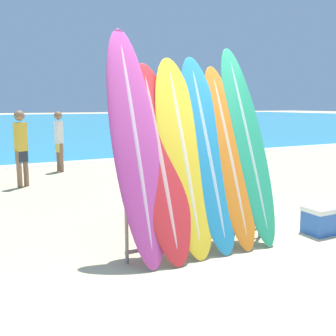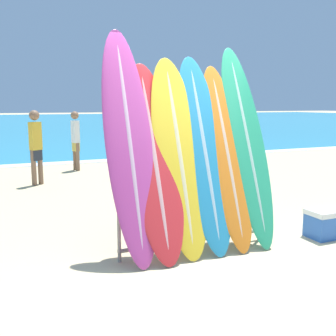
{
  "view_description": "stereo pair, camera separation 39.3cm",
  "coord_description": "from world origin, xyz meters",
  "px_view_note": "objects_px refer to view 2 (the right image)",
  "views": [
    {
      "loc": [
        -2.55,
        -3.34,
        1.69
      ],
      "look_at": [
        -0.18,
        1.22,
        0.86
      ],
      "focal_mm": 42.0,
      "sensor_mm": 36.0,
      "label": 1
    },
    {
      "loc": [
        -2.2,
        -3.51,
        1.69
      ],
      "look_at": [
        -0.18,
        1.22,
        0.86
      ],
      "focal_mm": 42.0,
      "sensor_mm": 36.0,
      "label": 2
    }
  ],
  "objects_px": {
    "surfboard_slot_3": "(204,152)",
    "person_near_water": "(204,140)",
    "surfboard_slot_0": "(129,143)",
    "surfboard_slot_2": "(179,155)",
    "surfboard_slot_1": "(154,159)",
    "surfboard_rack": "(195,212)",
    "cooler_box": "(326,223)",
    "person_mid_beach": "(76,138)",
    "person_far_left": "(36,145)",
    "surfboard_slot_5": "(247,143)",
    "surfboard_slot_4": "(227,155)"
  },
  "relations": [
    {
      "from": "person_mid_beach",
      "to": "surfboard_slot_1",
      "type": "bearing_deg",
      "value": 162.8
    },
    {
      "from": "person_mid_beach",
      "to": "person_far_left",
      "type": "relative_size",
      "value": 0.97
    },
    {
      "from": "surfboard_rack",
      "to": "cooler_box",
      "type": "bearing_deg",
      "value": -8.03
    },
    {
      "from": "person_far_left",
      "to": "surfboard_rack",
      "type": "bearing_deg",
      "value": 76.25
    },
    {
      "from": "surfboard_slot_3",
      "to": "person_mid_beach",
      "type": "height_order",
      "value": "surfboard_slot_3"
    },
    {
      "from": "person_mid_beach",
      "to": "cooler_box",
      "type": "relative_size",
      "value": 3.27
    },
    {
      "from": "surfboard_slot_1",
      "to": "surfboard_slot_0",
      "type": "bearing_deg",
      "value": 170.15
    },
    {
      "from": "surfboard_slot_3",
      "to": "person_far_left",
      "type": "bearing_deg",
      "value": 108.14
    },
    {
      "from": "surfboard_slot_2",
      "to": "person_near_water",
      "type": "bearing_deg",
      "value": 57.74
    },
    {
      "from": "surfboard_rack",
      "to": "person_near_water",
      "type": "relative_size",
      "value": 1.07
    },
    {
      "from": "surfboard_slot_5",
      "to": "surfboard_slot_2",
      "type": "bearing_deg",
      "value": -177.76
    },
    {
      "from": "surfboard_rack",
      "to": "cooler_box",
      "type": "xyz_separation_m",
      "value": [
        1.76,
        -0.25,
        -0.27
      ]
    },
    {
      "from": "surfboard_slot_1",
      "to": "surfboard_slot_3",
      "type": "distance_m",
      "value": 0.63
    },
    {
      "from": "surfboard_slot_1",
      "to": "surfboard_slot_4",
      "type": "height_order",
      "value": "surfboard_slot_4"
    },
    {
      "from": "surfboard_slot_0",
      "to": "surfboard_slot_3",
      "type": "xyz_separation_m",
      "value": [
        0.9,
        -0.04,
        -0.13
      ]
    },
    {
      "from": "surfboard_slot_4",
      "to": "surfboard_slot_2",
      "type": "bearing_deg",
      "value": 179.1
    },
    {
      "from": "surfboard_slot_4",
      "to": "person_mid_beach",
      "type": "relative_size",
      "value": 1.43
    },
    {
      "from": "surfboard_slot_1",
      "to": "person_mid_beach",
      "type": "relative_size",
      "value": 1.43
    },
    {
      "from": "surfboard_slot_0",
      "to": "surfboard_slot_4",
      "type": "distance_m",
      "value": 1.21
    },
    {
      "from": "cooler_box",
      "to": "person_mid_beach",
      "type": "bearing_deg",
      "value": 107.22
    },
    {
      "from": "surfboard_slot_2",
      "to": "cooler_box",
      "type": "xyz_separation_m",
      "value": [
        1.92,
        -0.33,
        -0.94
      ]
    },
    {
      "from": "surfboard_slot_0",
      "to": "surfboard_slot_5",
      "type": "xyz_separation_m",
      "value": [
        1.51,
        -0.01,
        -0.06
      ]
    },
    {
      "from": "surfboard_slot_0",
      "to": "person_mid_beach",
      "type": "height_order",
      "value": "surfboard_slot_0"
    },
    {
      "from": "surfboard_slot_5",
      "to": "person_far_left",
      "type": "distance_m",
      "value": 5.07
    },
    {
      "from": "surfboard_slot_1",
      "to": "cooler_box",
      "type": "height_order",
      "value": "surfboard_slot_1"
    },
    {
      "from": "surfboard_slot_0",
      "to": "surfboard_slot_1",
      "type": "distance_m",
      "value": 0.33
    },
    {
      "from": "surfboard_slot_0",
      "to": "surfboard_slot_4",
      "type": "height_order",
      "value": "surfboard_slot_0"
    },
    {
      "from": "cooler_box",
      "to": "surfboard_slot_2",
      "type": "bearing_deg",
      "value": 170.15
    },
    {
      "from": "person_far_left",
      "to": "surfboard_slot_5",
      "type": "bearing_deg",
      "value": 85.01
    },
    {
      "from": "surfboard_slot_3",
      "to": "surfboard_slot_4",
      "type": "distance_m",
      "value": 0.3
    },
    {
      "from": "surfboard_slot_4",
      "to": "person_near_water",
      "type": "height_order",
      "value": "surfboard_slot_4"
    },
    {
      "from": "person_mid_beach",
      "to": "person_far_left",
      "type": "distance_m",
      "value": 1.89
    },
    {
      "from": "surfboard_slot_0",
      "to": "surfboard_slot_2",
      "type": "xyz_separation_m",
      "value": [
        0.57,
        -0.04,
        -0.15
      ]
    },
    {
      "from": "surfboard_slot_1",
      "to": "surfboard_slot_2",
      "type": "height_order",
      "value": "surfboard_slot_2"
    },
    {
      "from": "surfboard_slot_3",
      "to": "person_near_water",
      "type": "height_order",
      "value": "surfboard_slot_3"
    },
    {
      "from": "surfboard_slot_0",
      "to": "surfboard_slot_2",
      "type": "bearing_deg",
      "value": -4.41
    },
    {
      "from": "surfboard_slot_1",
      "to": "person_near_water",
      "type": "xyz_separation_m",
      "value": [
        2.45,
        3.4,
        -0.14
      ]
    },
    {
      "from": "surfboard_slot_4",
      "to": "person_near_water",
      "type": "xyz_separation_m",
      "value": [
        1.52,
        3.41,
        -0.14
      ]
    },
    {
      "from": "cooler_box",
      "to": "surfboard_slot_1",
      "type": "bearing_deg",
      "value": 171.54
    },
    {
      "from": "surfboard_slot_3",
      "to": "surfboard_slot_1",
      "type": "bearing_deg",
      "value": -178.95
    },
    {
      "from": "surfboard_slot_2",
      "to": "cooler_box",
      "type": "height_order",
      "value": "surfboard_slot_2"
    },
    {
      "from": "person_near_water",
      "to": "surfboard_slot_0",
      "type": "bearing_deg",
      "value": 65.06
    },
    {
      "from": "surfboard_slot_2",
      "to": "person_near_water",
      "type": "distance_m",
      "value": 4.02
    },
    {
      "from": "surfboard_rack",
      "to": "surfboard_slot_2",
      "type": "relative_size",
      "value": 0.83
    },
    {
      "from": "surfboard_slot_0",
      "to": "surfboard_slot_3",
      "type": "distance_m",
      "value": 0.91
    },
    {
      "from": "surfboard_slot_3",
      "to": "cooler_box",
      "type": "relative_size",
      "value": 4.9
    },
    {
      "from": "surfboard_slot_4",
      "to": "person_mid_beach",
      "type": "xyz_separation_m",
      "value": [
        -0.71,
        6.17,
        -0.26
      ]
    },
    {
      "from": "surfboard_slot_2",
      "to": "person_far_left",
      "type": "distance_m",
      "value": 4.78
    },
    {
      "from": "surfboard_slot_1",
      "to": "surfboard_slot_5",
      "type": "bearing_deg",
      "value": 1.82
    },
    {
      "from": "surfboard_slot_4",
      "to": "cooler_box",
      "type": "relative_size",
      "value": 4.69
    }
  ]
}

